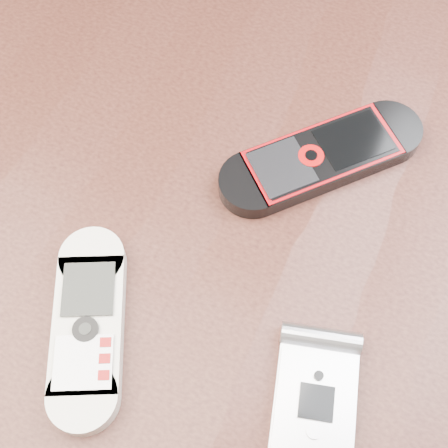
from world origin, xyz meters
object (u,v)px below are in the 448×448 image
nokia_black_red (322,157)px  nokia_white (88,325)px  table (219,281)px  motorola_razr (315,409)px

nokia_black_red → nokia_white: bearing=-75.0°
table → motorola_razr: 0.18m
nokia_white → nokia_black_red: size_ratio=0.84×
nokia_white → motorola_razr: (0.16, 0.01, -0.00)m
table → nokia_black_red: bearing=57.9°
nokia_white → nokia_black_red: 0.21m
nokia_white → motorola_razr: bearing=-22.1°
motorola_razr → nokia_black_red: bearing=93.6°
table → nokia_white: size_ratio=8.60×
table → nokia_white: (-0.05, -0.10, 0.11)m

